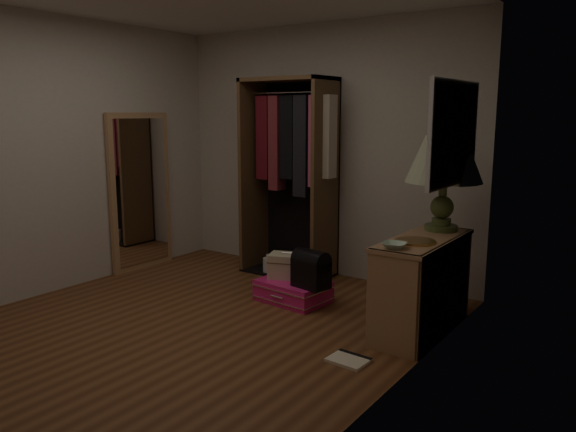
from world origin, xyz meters
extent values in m
plane|color=#5C321A|center=(0.00, 0.00, 0.00)|extent=(4.00, 4.00, 0.00)
cube|color=#BDB5A9|center=(0.00, 2.00, 1.30)|extent=(3.50, 0.02, 2.60)
cube|color=#BDB5A9|center=(1.75, 0.00, 1.30)|extent=(0.02, 4.00, 2.60)
cube|color=#BDB5A9|center=(-1.75, 0.00, 1.30)|extent=(0.02, 4.00, 2.60)
cube|color=silver|center=(1.73, 1.00, 1.55)|extent=(0.03, 0.96, 0.76)
cube|color=black|center=(1.73, 1.00, 1.55)|extent=(0.03, 0.90, 0.70)
cube|color=white|center=(1.71, 1.00, 1.24)|extent=(0.01, 0.88, 0.02)
cube|color=white|center=(1.71, 1.00, 1.32)|extent=(0.01, 0.88, 0.02)
cube|color=white|center=(1.71, 1.00, 1.39)|extent=(0.01, 0.88, 0.02)
cube|color=white|center=(1.71, 1.00, 1.47)|extent=(0.01, 0.88, 0.02)
cube|color=white|center=(1.71, 1.00, 1.55)|extent=(0.01, 0.88, 0.02)
cube|color=white|center=(1.71, 1.00, 1.63)|extent=(0.01, 0.88, 0.02)
cube|color=white|center=(1.71, 1.00, 1.71)|extent=(0.01, 0.88, 0.02)
cube|color=white|center=(1.71, 1.00, 1.78)|extent=(0.01, 0.88, 0.02)
cube|color=white|center=(1.71, 1.00, 1.86)|extent=(0.01, 0.88, 0.02)
cube|color=#A0724D|center=(1.54, 0.46, 0.38)|extent=(0.40, 0.03, 0.75)
cube|color=#A0724D|center=(1.54, 1.54, 0.38)|extent=(0.40, 0.03, 0.75)
cube|color=#A0724D|center=(1.54, 1.00, 0.06)|extent=(0.40, 1.04, 0.03)
cube|color=#A0724D|center=(1.54, 1.00, 0.57)|extent=(0.40, 1.04, 0.03)
cube|color=#A0724D|center=(1.54, 1.00, 0.73)|extent=(0.42, 1.12, 0.03)
cube|color=brown|center=(1.73, 1.00, 0.38)|extent=(0.02, 1.10, 0.75)
cube|color=#A0724D|center=(1.53, 1.33, 0.65)|extent=(0.36, 0.38, 0.13)
cube|color=gray|center=(1.47, 0.53, 0.19)|extent=(0.20, 0.05, 0.24)
cube|color=#4C3833|center=(1.46, 0.59, 0.19)|extent=(0.19, 0.05, 0.23)
cube|color=#B7AD99|center=(1.47, 0.64, 0.23)|extent=(0.19, 0.04, 0.31)
cube|color=brown|center=(1.46, 0.68, 0.23)|extent=(0.17, 0.03, 0.31)
cube|color=#3F4C59|center=(1.46, 0.73, 0.21)|extent=(0.17, 0.04, 0.27)
cube|color=gray|center=(1.46, 0.77, 0.21)|extent=(0.17, 0.03, 0.26)
cube|color=#59594C|center=(1.47, 0.81, 0.23)|extent=(0.19, 0.04, 0.32)
cube|color=#B2724C|center=(1.46, 0.85, 0.22)|extent=(0.17, 0.04, 0.28)
cube|color=beige|center=(1.45, 0.90, 0.22)|extent=(0.15, 0.04, 0.28)
cube|color=#332D38|center=(1.46, 0.96, 0.22)|extent=(0.17, 0.04, 0.29)
cube|color=gray|center=(1.45, 1.01, 0.22)|extent=(0.16, 0.03, 0.28)
cube|color=#4C3833|center=(1.46, 1.06, 0.19)|extent=(0.17, 0.05, 0.23)
cube|color=#B7AD99|center=(1.46, 1.12, 0.22)|extent=(0.19, 0.05, 0.29)
cube|color=brown|center=(1.45, 1.16, 0.22)|extent=(0.17, 0.04, 0.28)
cube|color=#3F4C59|center=(1.46, 1.22, 0.23)|extent=(0.19, 0.04, 0.31)
cube|color=gray|center=(1.47, 1.27, 0.23)|extent=(0.20, 0.03, 0.31)
cube|color=#59594C|center=(1.45, 1.31, 0.22)|extent=(0.16, 0.04, 0.29)
cube|color=#B2724C|center=(1.46, 1.36, 0.22)|extent=(0.17, 0.05, 0.29)
cube|color=beige|center=(1.46, 1.41, 0.20)|extent=(0.18, 0.04, 0.25)
cube|color=#332D38|center=(1.47, 1.45, 0.22)|extent=(0.21, 0.03, 0.28)
cube|color=brown|center=(-0.70, 1.74, 1.02)|extent=(0.04, 0.50, 2.05)
cube|color=brown|center=(0.20, 1.74, 1.02)|extent=(0.04, 0.50, 2.05)
cube|color=brown|center=(-0.25, 1.74, 2.03)|extent=(0.95, 0.50, 0.04)
cube|color=black|center=(-0.25, 1.98, 1.02)|extent=(0.95, 0.02, 2.05)
cube|color=black|center=(-0.25, 1.74, 0.01)|extent=(0.95, 0.50, 0.02)
cylinder|color=white|center=(-0.25, 1.74, 1.90)|extent=(0.87, 0.02, 0.02)
cube|color=#590F19|center=(-0.53, 1.72, 1.44)|extent=(0.15, 0.14, 0.87)
cube|color=maroon|center=(-0.38, 1.72, 1.38)|extent=(0.12, 0.16, 0.97)
cube|color=black|center=(-0.22, 1.72, 1.45)|extent=(0.15, 0.13, 0.85)
cube|color=black|center=(-0.05, 1.72, 1.36)|extent=(0.15, 0.15, 1.01)
cube|color=#BF4C72|center=(0.11, 1.72, 1.42)|extent=(0.13, 0.12, 0.91)
cube|color=beige|center=(0.25, 1.72, 1.47)|extent=(0.10, 0.16, 0.81)
cube|color=#AB7D52|center=(-1.71, 1.00, 0.85)|extent=(0.05, 0.80, 1.70)
cube|color=white|center=(-1.68, 1.00, 0.85)|extent=(0.01, 0.68, 1.58)
cube|color=#E21B74|center=(0.31, 1.01, 0.10)|extent=(0.65, 0.49, 0.19)
cube|color=white|center=(0.31, 1.01, 0.04)|extent=(0.67, 0.51, 0.01)
cube|color=white|center=(0.31, 1.01, 0.15)|extent=(0.67, 0.51, 0.01)
cylinder|color=white|center=(0.29, 0.79, 0.10)|extent=(0.14, 0.03, 0.02)
cube|color=#BAB08E|center=(0.21, 1.07, 0.30)|extent=(0.38, 0.32, 0.22)
cube|color=brown|center=(0.21, 1.07, 0.35)|extent=(0.39, 0.33, 0.01)
cylinder|color=white|center=(0.21, 1.07, 0.42)|extent=(0.09, 0.05, 0.01)
cube|color=black|center=(0.55, 0.95, 0.31)|extent=(0.34, 0.25, 0.24)
cylinder|color=black|center=(0.55, 0.95, 0.43)|extent=(0.34, 0.25, 0.20)
cylinder|color=#404F26|center=(1.54, 1.36, 0.77)|extent=(0.27, 0.27, 0.04)
cylinder|color=#404F26|center=(1.54, 1.36, 0.82)|extent=(0.16, 0.16, 0.06)
sphere|color=#404F26|center=(1.54, 1.36, 0.94)|extent=(0.19, 0.19, 0.19)
cylinder|color=#404F26|center=(1.54, 1.36, 1.09)|extent=(0.07, 0.07, 0.11)
cone|color=beige|center=(1.54, 1.36, 1.33)|extent=(0.64, 0.64, 0.37)
cone|color=beige|center=(1.54, 1.36, 1.33)|extent=(0.57, 0.57, 0.35)
cylinder|color=#B28644|center=(1.54, 0.83, 0.76)|extent=(0.35, 0.35, 0.02)
imported|color=#B4D8BC|center=(1.49, 0.57, 0.77)|extent=(0.19, 0.19, 0.04)
cylinder|color=silver|center=(-0.41, 1.60, 0.09)|extent=(0.15, 0.15, 0.17)
cylinder|color=silver|center=(-0.41, 1.60, 0.19)|extent=(0.06, 0.06, 0.04)
cube|color=#F1E8CA|center=(1.35, 0.18, 0.01)|extent=(0.28, 0.23, 0.02)
cube|color=black|center=(1.35, 0.27, 0.01)|extent=(0.27, 0.05, 0.02)
camera|label=1|loc=(3.10, -3.04, 1.69)|focal=35.00mm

